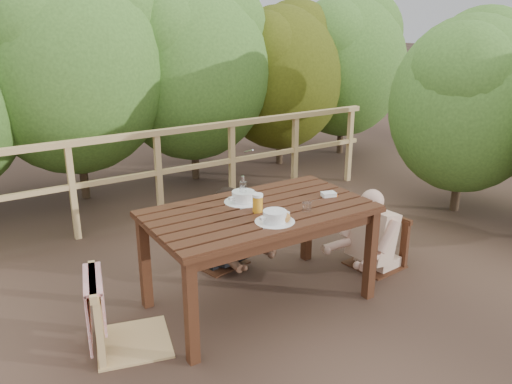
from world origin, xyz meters
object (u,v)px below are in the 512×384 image
chair_right (378,221)px  woman (216,204)px  table (259,257)px  soup_far (243,197)px  diner_right (382,201)px  soup_near (275,217)px  beer_glass (258,204)px  chair_left (128,277)px  chair_far (218,220)px  tumbler (307,208)px  butter_tub (329,195)px  bread_roll (281,218)px  bottle (243,190)px

chair_right → woman: bearing=-129.8°
table → soup_far: 0.48m
diner_right → soup_near: diner_right is taller
table → diner_right: (1.24, -0.04, 0.23)m
beer_glass → soup_far: bearing=84.8°
chair_left → chair_right: chair_left is taller
chair_far → tumbler: size_ratio=10.64×
woman → butter_tub: bearing=110.8°
chair_left → chair_far: chair_left is taller
diner_right → soup_far: 1.31m
chair_far → diner_right: size_ratio=0.69×
chair_far → bread_roll: 1.12m
tumbler → butter_tub: bearing=25.2°
bread_roll → chair_left: bearing=163.9°
chair_far → bottle: size_ratio=3.75×
chair_right → woman: size_ratio=0.75×
chair_far → soup_far: bearing=-110.2°
beer_glass → bottle: (0.01, 0.23, 0.04)m
woman → tumbler: 1.05m
chair_left → chair_right: 2.25m
chair_left → beer_glass: bearing=-78.7°
table → beer_glass: size_ratio=10.97×
table → bread_roll: bearing=-91.8°
beer_glass → butter_tub: size_ratio=1.37×
table → diner_right: bearing=-1.7°
table → chair_far: chair_far is taller
chair_far → beer_glass: bearing=-109.7°
table → soup_far: bearing=98.0°
table → butter_tub: butter_tub is taller
chair_right → butter_tub: bearing=-92.6°
beer_glass → bottle: bearing=86.9°
table → bottle: 0.53m
table → soup_near: bearing=-100.0°
table → beer_glass: beer_glass is taller
chair_far → chair_right: bearing=-47.2°
woman → table: bearing=73.6°
chair_far → woman: 0.15m
beer_glass → woman: bearing=83.8°
bottle → chair_right: bearing=-9.8°
soup_far → woman: bearing=83.4°
chair_far → soup_near: soup_near is taller
chair_right → tumbler: size_ratio=10.88×
chair_left → bottle: bearing=-65.6°
chair_far → table: bearing=-106.5°
woman → diner_right: diner_right is taller
table → bottle: bottle is taller
butter_tub → bottle: bearing=173.2°
diner_right → bottle: bearing=75.1°
butter_tub → soup_far: bearing=171.9°
bread_roll → tumbler: 0.28m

